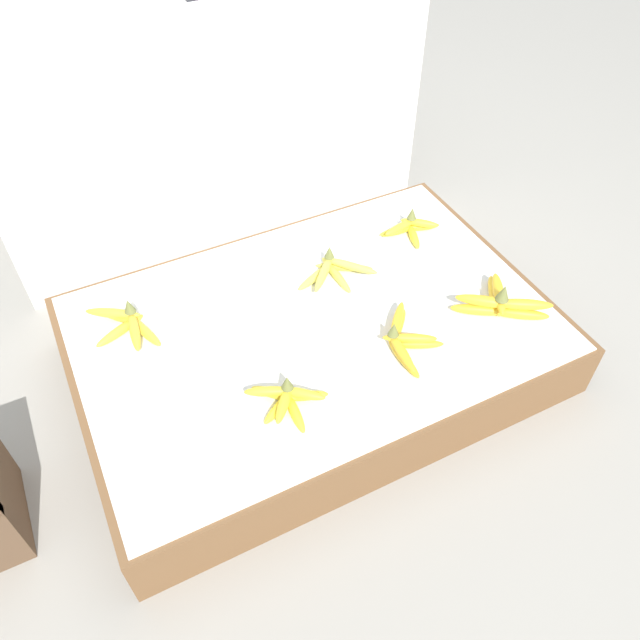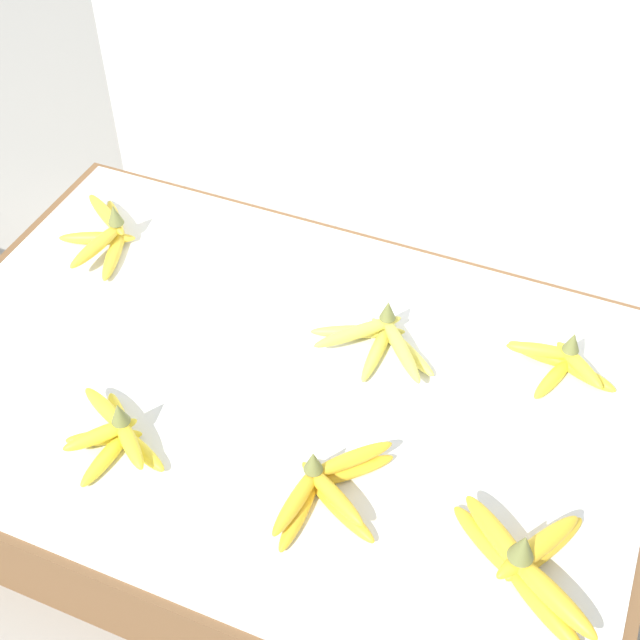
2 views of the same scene
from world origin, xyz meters
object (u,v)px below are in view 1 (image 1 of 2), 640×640
Objects in this scene: banana_bunch_front_right at (500,302)px; banana_bunch_middle_right at (410,227)px; banana_bunch_middle_midright at (334,270)px; banana_bunch_front_midright at (404,339)px; banana_bunch_middle_left at (126,323)px; banana_bunch_front_midleft at (287,398)px.

banana_bunch_front_right is 1.24× the size of banana_bunch_middle_right.
banana_bunch_middle_right reaches higher than banana_bunch_middle_midright.
banana_bunch_front_midright is 1.18× the size of banana_bunch_middle_right.
banana_bunch_middle_left is at bearing 157.27° from banana_bunch_front_right.
banana_bunch_front_midright is 0.47m from banana_bunch_middle_right.
banana_bunch_middle_right is at bearing 0.44° from banana_bunch_middle_left.
banana_bunch_front_midleft is 0.84× the size of banana_bunch_front_midright.
banana_bunch_middle_midright is at bearing -5.69° from banana_bunch_middle_left.
banana_bunch_middle_midright is at bearing 135.62° from banana_bunch_front_right.
banana_bunch_middle_midright is (0.31, 0.35, -0.00)m from banana_bunch_front_midleft.
banana_bunch_front_right is at bearing -84.88° from banana_bunch_middle_right.
banana_bunch_front_midleft is at bearing -174.41° from banana_bunch_front_midright.
banana_bunch_front_midleft is 0.35m from banana_bunch_front_midright.
banana_bunch_front_midright reaches higher than banana_bunch_middle_midright.
banana_bunch_front_midright is 0.96× the size of banana_bunch_middle_midright.
banana_bunch_middle_right is (0.27, 0.39, -0.00)m from banana_bunch_front_midright.
banana_bunch_middle_left is (-0.62, 0.38, -0.00)m from banana_bunch_front_midright.
banana_bunch_middle_left is at bearing 174.31° from banana_bunch_middle_midright.
banana_bunch_front_right is (0.30, -0.01, 0.01)m from banana_bunch_front_midright.
banana_bunch_middle_right is at bearing 34.43° from banana_bunch_front_midleft.
banana_bunch_middle_midright is at bearing 96.20° from banana_bunch_front_midright.
banana_bunch_middle_right is (0.30, 0.07, 0.00)m from banana_bunch_middle_midright.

